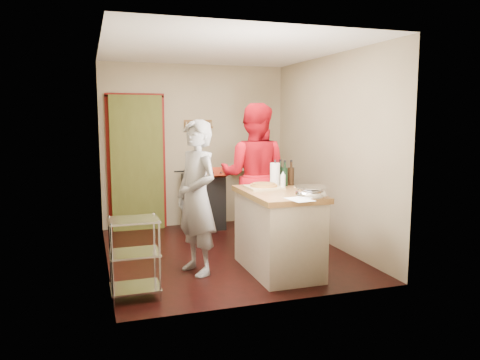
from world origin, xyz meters
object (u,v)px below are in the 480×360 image
at_px(wire_shelving, 134,254).
at_px(stove, 203,200).
at_px(island, 278,229).
at_px(person_red, 254,176).
at_px(person_stripe, 197,198).

bearing_deg(wire_shelving, stove, 63.15).
xyz_separation_m(island, person_red, (0.09, 1.09, 0.48)).
distance_m(stove, wire_shelving, 2.94).
distance_m(island, person_stripe, 1.00).
bearing_deg(island, person_stripe, 165.79).
bearing_deg(person_stripe, person_red, 110.64).
height_order(stove, person_red, person_red).
relative_size(wire_shelving, island, 0.59).
height_order(stove, island, island).
xyz_separation_m(wire_shelving, person_stripe, (0.75, 0.53, 0.43)).
bearing_deg(person_red, person_stripe, 71.61).
xyz_separation_m(stove, person_stripe, (-0.58, -2.10, 0.42)).
xyz_separation_m(island, person_stripe, (-0.90, 0.23, 0.38)).
height_order(stove, person_stripe, person_stripe).
distance_m(wire_shelving, island, 1.68).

